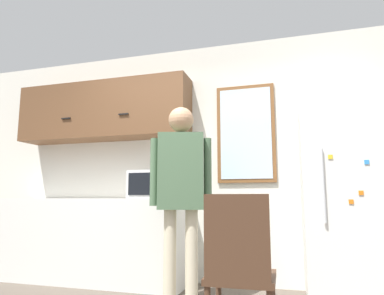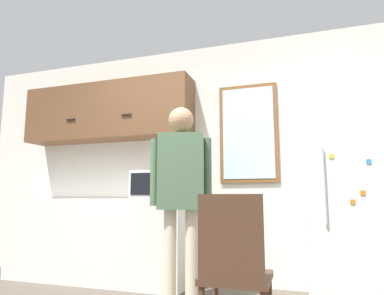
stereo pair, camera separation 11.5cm
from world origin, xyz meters
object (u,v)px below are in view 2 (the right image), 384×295
(microwave, at_px, (158,185))
(person, at_px, (181,181))
(refrigerator, at_px, (347,202))
(chair, at_px, (234,266))

(microwave, distance_m, person, 0.70)
(refrigerator, distance_m, chair, 1.51)
(microwave, relative_size, person, 0.29)
(chair, bearing_deg, microwave, -51.13)
(microwave, xyz_separation_m, refrigerator, (1.86, -0.04, -0.18))
(refrigerator, height_order, chair, refrigerator)
(person, distance_m, chair, 1.12)
(refrigerator, bearing_deg, microwave, 178.85)
(microwave, xyz_separation_m, chair, (1.08, -1.28, -0.55))
(microwave, bearing_deg, refrigerator, -1.15)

